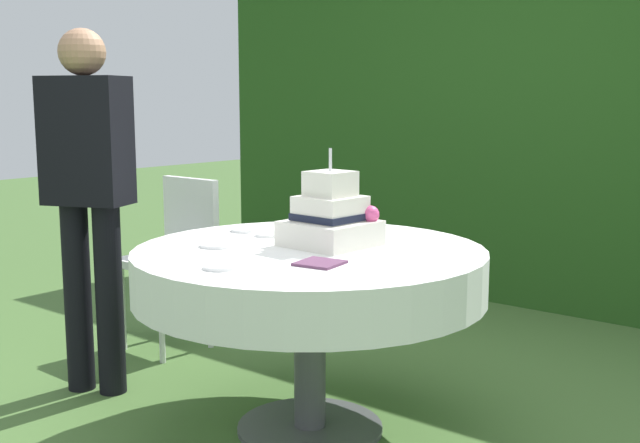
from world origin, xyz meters
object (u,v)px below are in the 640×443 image
(garden_chair, at_px, (177,246))
(wedding_cake, at_px, (331,218))
(standing_person, at_px, (88,186))
(cake_table, at_px, (310,274))
(napkin_stack, at_px, (320,263))
(serving_plate_right, at_px, (220,267))
(serving_plate_far, at_px, (218,245))
(serving_plate_near, at_px, (245,230))
(serving_plate_left, at_px, (269,235))

(garden_chair, bearing_deg, wedding_cake, -13.09)
(wedding_cake, bearing_deg, standing_person, -160.17)
(cake_table, relative_size, standing_person, 0.85)
(napkin_stack, bearing_deg, serving_plate_right, -129.83)
(napkin_stack, xyz_separation_m, standing_person, (-1.24, -0.07, 0.19))
(wedding_cake, xyz_separation_m, standing_person, (-1.05, -0.38, 0.09))
(serving_plate_right, bearing_deg, garden_chair, 145.02)
(cake_table, distance_m, standing_person, 1.10)
(cake_table, distance_m, serving_plate_far, 0.38)
(wedding_cake, relative_size, serving_plate_right, 3.25)
(cake_table, relative_size, serving_plate_near, 10.84)
(serving_plate_right, height_order, standing_person, standing_person)
(serving_plate_far, relative_size, serving_plate_left, 1.25)
(napkin_stack, bearing_deg, cake_table, 136.66)
(cake_table, distance_m, garden_chair, 1.30)
(cake_table, distance_m, napkin_stack, 0.31)
(cake_table, relative_size, serving_plate_far, 9.59)
(napkin_stack, xyz_separation_m, garden_chair, (-1.45, 0.60, -0.20))
(wedding_cake, xyz_separation_m, serving_plate_right, (-0.03, -0.57, -0.10))
(garden_chair, bearing_deg, cake_table, -17.71)
(serving_plate_near, height_order, garden_chair, garden_chair)
(cake_table, height_order, serving_plate_left, serving_plate_left)
(serving_plate_near, relative_size, napkin_stack, 0.86)
(napkin_stack, bearing_deg, serving_plate_left, 149.76)
(serving_plate_right, bearing_deg, serving_plate_left, 118.07)
(wedding_cake, distance_m, serving_plate_near, 0.50)
(cake_table, xyz_separation_m, serving_plate_near, (-0.47, 0.13, 0.11))
(cake_table, xyz_separation_m, standing_person, (-1.02, -0.28, 0.30))
(cake_table, bearing_deg, standing_person, -164.89)
(standing_person, bearing_deg, napkin_stack, 3.40)
(standing_person, bearing_deg, serving_plate_left, 27.98)
(standing_person, bearing_deg, cake_table, 15.11)
(cake_table, bearing_deg, wedding_cake, 76.27)
(cake_table, height_order, serving_plate_far, serving_plate_far)
(serving_plate_left, bearing_deg, serving_plate_near, 171.64)
(cake_table, relative_size, napkin_stack, 9.32)
(serving_plate_far, bearing_deg, serving_plate_right, -42.39)
(cake_table, xyz_separation_m, wedding_cake, (0.02, 0.10, 0.21))
(cake_table, distance_m, serving_plate_right, 0.48)
(wedding_cake, distance_m, serving_plate_left, 0.35)
(serving_plate_right, xyz_separation_m, standing_person, (-1.02, 0.19, 0.19))
(serving_plate_left, bearing_deg, standing_person, -152.02)
(serving_plate_right, bearing_deg, standing_person, 169.39)
(cake_table, relative_size, garden_chair, 1.53)
(serving_plate_near, bearing_deg, garden_chair, 160.72)
(wedding_cake, xyz_separation_m, garden_chair, (-1.26, 0.29, -0.30))
(serving_plate_near, distance_m, standing_person, 0.71)
(garden_chair, bearing_deg, serving_plate_far, -32.25)
(wedding_cake, distance_m, garden_chair, 1.33)
(serving_plate_right, bearing_deg, wedding_cake, 86.94)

